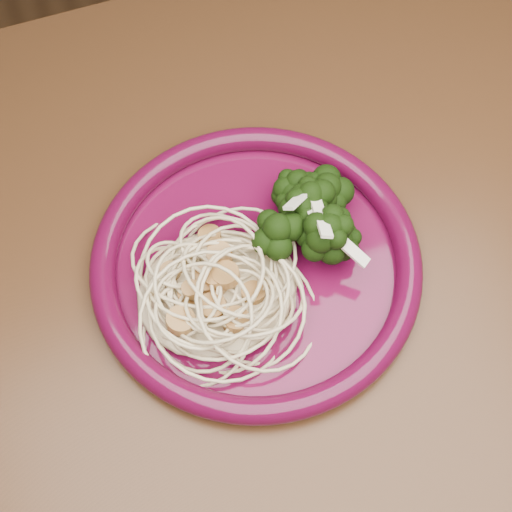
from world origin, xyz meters
name	(u,v)px	position (x,y,z in m)	size (l,w,h in m)	color
dining_table	(210,398)	(0.00, 0.00, 0.65)	(1.20, 0.80, 0.75)	#472814
dinner_plate	(256,262)	(0.07, 0.06, 0.76)	(0.34, 0.34, 0.02)	#4C0826
spaghetti_pile	(216,286)	(0.03, 0.04, 0.77)	(0.13, 0.11, 0.03)	beige
scallop_cluster	(214,268)	(0.03, 0.04, 0.80)	(0.10, 0.10, 0.03)	#AD7D41
broccoli_pile	(303,215)	(0.11, 0.08, 0.78)	(0.08, 0.13, 0.04)	black
onion_garnish	(305,196)	(0.11, 0.08, 0.81)	(0.06, 0.08, 0.05)	white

